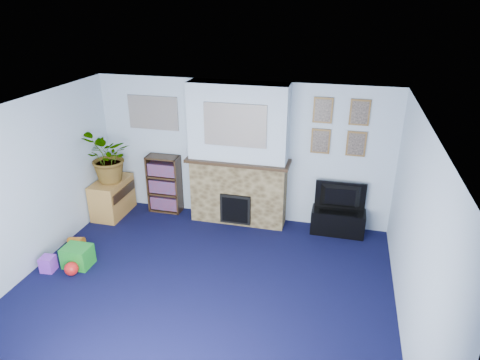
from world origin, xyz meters
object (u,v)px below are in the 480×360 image
(tv_stand, at_px, (338,221))
(sideboard, at_px, (112,196))
(television, at_px, (340,197))
(bookshelf, at_px, (165,185))

(tv_stand, xyz_separation_m, sideboard, (-3.93, -0.28, 0.12))
(television, height_order, sideboard, television)
(tv_stand, height_order, bookshelf, bookshelf)
(bookshelf, bearing_deg, tv_stand, -1.43)
(television, bearing_deg, bookshelf, -2.39)
(television, relative_size, sideboard, 0.97)
(television, bearing_deg, sideboard, 3.03)
(tv_stand, relative_size, television, 1.07)
(tv_stand, bearing_deg, bookshelf, 178.57)
(tv_stand, distance_m, sideboard, 3.94)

